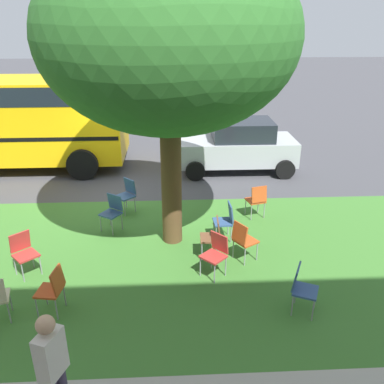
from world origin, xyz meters
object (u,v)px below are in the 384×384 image
object	(u,v)px
chair_2	(257,199)
parked_car	(238,145)
street_tree	(168,38)
chair_8	(213,235)
chair_0	(53,287)
chair_7	(127,193)
chair_9	(243,238)
pedestrian_1	(53,369)
chair_1	(302,286)
chair_3	(112,210)
chair_4	(216,252)
chair_5	(226,219)
chair_10	(24,251)

from	to	relation	value
chair_2	parked_car	bearing A→B (deg)	-90.89
street_tree	chair_8	xyz separation A→B (m)	(-0.85, 0.74, -3.81)
chair_0	chair_7	size ratio (longest dim) A/B	1.00
chair_9	pedestrian_1	distance (m)	4.61
chair_0	parked_car	xyz separation A→B (m)	(-4.19, -6.86, 0.32)
chair_1	chair_9	bearing A→B (deg)	-66.19
chair_2	chair_7	xyz separation A→B (m)	(3.27, -0.53, 0.00)
chair_1	street_tree	bearing A→B (deg)	-49.72
chair_8	chair_2	bearing A→B (deg)	-125.80
chair_2	chair_7	world-z (taller)	same
chair_3	parked_car	distance (m)	5.31
chair_4	chair_8	distance (m)	0.67
chair_5	chair_10	world-z (taller)	same
chair_4	chair_7	xyz separation A→B (m)	(1.99, -2.95, 0.00)
chair_2	chair_8	distance (m)	2.15
chair_0	chair_8	size ratio (longest dim) A/B	1.00
street_tree	chair_9	xyz separation A→B (m)	(-1.45, 0.93, -3.81)
street_tree	chair_8	distance (m)	3.97
street_tree	chair_4	distance (m)	4.15
chair_3	chair_1	bearing A→B (deg)	138.87
street_tree	pedestrian_1	bearing A→B (deg)	72.68
chair_4	chair_9	xyz separation A→B (m)	(-0.61, -0.48, 0.00)
chair_0	chair_9	xyz separation A→B (m)	(-3.47, -1.46, 0.00)
chair_0	chair_10	bearing A→B (deg)	-54.26
chair_3	chair_4	size ratio (longest dim) A/B	1.00
chair_5	chair_10	xyz separation A→B (m)	(4.09, 1.15, 0.00)
chair_5	pedestrian_1	xyz separation A→B (m)	(2.61, 4.49, 0.41)
chair_1	chair_0	bearing A→B (deg)	-2.36
chair_2	chair_4	bearing A→B (deg)	62.08
chair_8	chair_7	bearing A→B (deg)	-48.63
chair_0	chair_9	size ratio (longest dim) A/B	1.00
chair_1	chair_10	world-z (taller)	same
chair_10	parked_car	bearing A→B (deg)	-131.80
street_tree	chair_9	distance (m)	4.18
chair_8	chair_10	world-z (taller)	same
street_tree	chair_4	world-z (taller)	street_tree
chair_3	chair_5	xyz separation A→B (m)	(-2.60, 0.59, 0.00)
chair_0	pedestrian_1	bearing A→B (deg)	105.98
chair_1	chair_8	world-z (taller)	same
chair_1	chair_7	bearing A→B (deg)	-50.99
chair_10	parked_car	size ratio (longest dim) A/B	0.24
parked_car	chair_1	bearing A→B (deg)	90.04
chair_7	chair_8	distance (m)	3.04
chair_5	chair_7	distance (m)	2.83
chair_8	pedestrian_1	world-z (taller)	pedestrian_1
chair_7	chair_9	size ratio (longest dim) A/B	1.00
chair_3	chair_0	bearing A→B (deg)	78.11
chair_3	parked_car	bearing A→B (deg)	-132.30
chair_0	chair_2	xyz separation A→B (m)	(-4.13, -3.40, 0.00)
chair_8	pedestrian_1	bearing A→B (deg)	59.12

